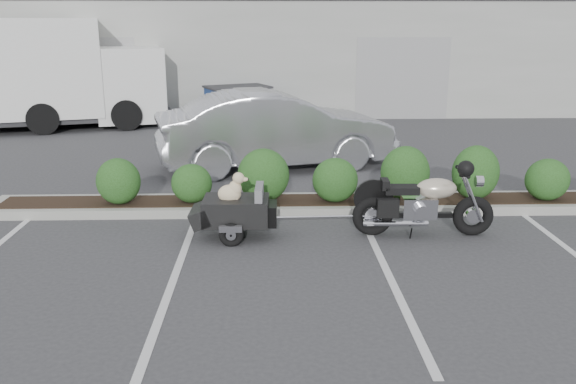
{
  "coord_description": "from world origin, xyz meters",
  "views": [
    {
      "loc": [
        -0.29,
        -7.72,
        3.1
      ],
      "look_at": [
        -0.04,
        0.61,
        0.75
      ],
      "focal_mm": 38.0,
      "sensor_mm": 36.0,
      "label": 1
    }
  ],
  "objects_px": {
    "motorcycle": "(423,205)",
    "delivery_truck": "(47,76)",
    "pet_trailer": "(235,210)",
    "sedan": "(276,130)",
    "dumpster": "(238,106)"
  },
  "relations": [
    {
      "from": "motorcycle",
      "to": "delivery_truck",
      "type": "xyz_separation_m",
      "value": [
        -8.76,
        9.75,
        1.04
      ]
    },
    {
      "from": "pet_trailer",
      "to": "sedan",
      "type": "relative_size",
      "value": 0.33
    },
    {
      "from": "motorcycle",
      "to": "sedan",
      "type": "bearing_deg",
      "value": 117.36
    },
    {
      "from": "motorcycle",
      "to": "dumpster",
      "type": "distance_m",
      "value": 10.51
    },
    {
      "from": "motorcycle",
      "to": "dumpster",
      "type": "bearing_deg",
      "value": 109.75
    },
    {
      "from": "pet_trailer",
      "to": "sedan",
      "type": "distance_m",
      "value": 4.49
    },
    {
      "from": "motorcycle",
      "to": "delivery_truck",
      "type": "distance_m",
      "value": 13.15
    },
    {
      "from": "motorcycle",
      "to": "delivery_truck",
      "type": "bearing_deg",
      "value": 133.83
    },
    {
      "from": "pet_trailer",
      "to": "dumpster",
      "type": "xyz_separation_m",
      "value": [
        -0.44,
        9.98,
        0.19
      ]
    },
    {
      "from": "pet_trailer",
      "to": "motorcycle",
      "type": "bearing_deg",
      "value": 1.44
    },
    {
      "from": "motorcycle",
      "to": "sedan",
      "type": "height_order",
      "value": "sedan"
    },
    {
      "from": "motorcycle",
      "to": "dumpster",
      "type": "xyz_separation_m",
      "value": [
        -3.23,
        10.01,
        0.13
      ]
    },
    {
      "from": "motorcycle",
      "to": "pet_trailer",
      "type": "bearing_deg",
      "value": -178.56
    },
    {
      "from": "sedan",
      "to": "pet_trailer",
      "type": "bearing_deg",
      "value": 157.08
    },
    {
      "from": "sedan",
      "to": "dumpster",
      "type": "relative_size",
      "value": 2.32
    }
  ]
}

